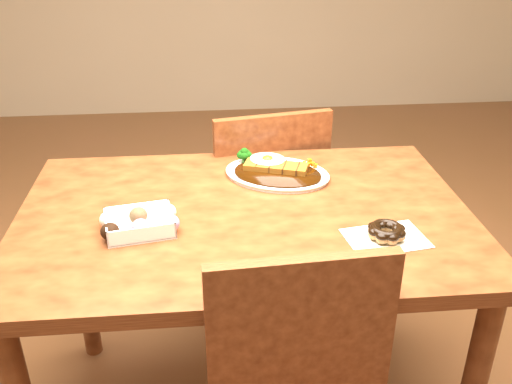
{
  "coord_description": "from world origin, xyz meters",
  "views": [
    {
      "loc": [
        -0.09,
        -1.32,
        1.49
      ],
      "look_at": [
        0.03,
        -0.01,
        0.81
      ],
      "focal_mm": 40.0,
      "sensor_mm": 36.0,
      "label": 1
    }
  ],
  "objects": [
    {
      "name": "table",
      "position": [
        0.0,
        0.0,
        0.65
      ],
      "size": [
        1.2,
        0.8,
        0.75
      ],
      "color": "#491E0E",
      "rests_on": "ground"
    },
    {
      "name": "chair_far",
      "position": [
        0.1,
        0.54,
        0.48
      ],
      "size": [
        0.49,
        0.49,
        0.87
      ],
      "rotation": [
        0.0,
        0.0,
        3.32
      ],
      "color": "#491E0E",
      "rests_on": "ground"
    },
    {
      "name": "donut_box",
      "position": [
        -0.27,
        -0.07,
        0.77
      ],
      "size": [
        0.2,
        0.16,
        0.05
      ],
      "rotation": [
        0.0,
        0.0,
        0.18
      ],
      "color": "white",
      "rests_on": "table"
    },
    {
      "name": "pon_de_ring",
      "position": [
        0.33,
        -0.17,
        0.77
      ],
      "size": [
        0.21,
        0.16,
        0.04
      ],
      "rotation": [
        0.0,
        0.0,
        0.15
      ],
      "color": "silver",
      "rests_on": "table"
    },
    {
      "name": "katsu_curry_plate",
      "position": [
        0.11,
        0.21,
        0.77
      ],
      "size": [
        0.37,
        0.32,
        0.06
      ],
      "rotation": [
        0.0,
        0.0,
        -0.4
      ],
      "color": "white",
      "rests_on": "table"
    }
  ]
}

